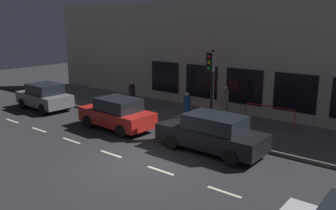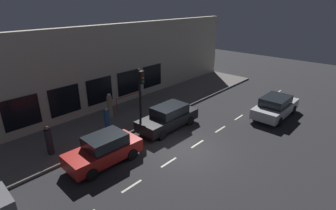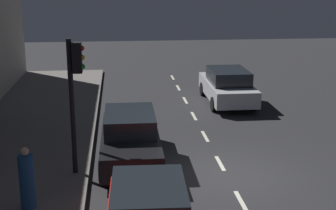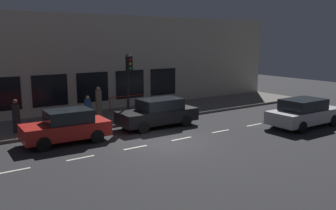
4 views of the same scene
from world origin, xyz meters
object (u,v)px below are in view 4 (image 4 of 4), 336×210
Objects in this scene: parked_car_1 at (304,113)px; parked_car_3 at (158,113)px; pedestrian_0 at (16,117)px; pedestrian_1 at (88,110)px; traffic_light at (129,76)px; pedestrian_2 at (99,102)px; parked_car_0 at (67,126)px.

parked_car_1 and parked_car_3 have the same top height.
pedestrian_1 is at bearing -27.82° from pedestrian_0.
traffic_light reaches higher than pedestrian_0.
pedestrian_2 is at bearing -11.43° from pedestrian_0.
parked_car_3 is at bearing 67.42° from pedestrian_2.
parked_car_1 is 2.56× the size of pedestrian_2.
parked_car_1 is at bearing 88.87° from pedestrian_2.
pedestrian_0 is (1.02, 5.94, -1.84)m from traffic_light.
parked_car_3 is at bearing -146.27° from traffic_light.
traffic_light is 10.08m from parked_car_1.
parked_car_1 is 2.69× the size of pedestrian_0.
parked_car_3 is 2.51× the size of pedestrian_2.
parked_car_0 is at bearing -109.61° from parked_car_1.
pedestrian_2 is at bearing -135.62° from parked_car_1.
pedestrian_1 is at bearing 50.37° from parked_car_3.
pedestrian_1 is (0.06, -3.87, -0.08)m from pedestrian_0.
traffic_light is 2.70m from parked_car_3.
pedestrian_0 is 5.47m from pedestrian_2.
pedestrian_1 reaches higher than parked_car_3.
traffic_light is at bearing 34.17° from parked_car_3.
parked_car_1 is 15.44m from pedestrian_0.
parked_car_1 is at bearing -157.38° from pedestrian_1.
parked_car_3 is (4.62, 6.74, -0.00)m from parked_car_1.
parked_car_0 is (-1.75, 4.30, -1.99)m from traffic_light.
traffic_light is 2.15× the size of pedestrian_2.
parked_car_1 is at bearing -107.76° from parked_car_0.
parked_car_0 is 5.31m from parked_car_3.
parked_car_1 is (-4.38, -12.05, 0.00)m from parked_car_0.
parked_car_0 and parked_car_1 have the same top height.
pedestrian_0 is at bearing -117.18° from parked_car_1.
traffic_light is at bearing -65.65° from parked_car_0.
parked_car_3 is (0.23, -5.31, 0.00)m from parked_car_0.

